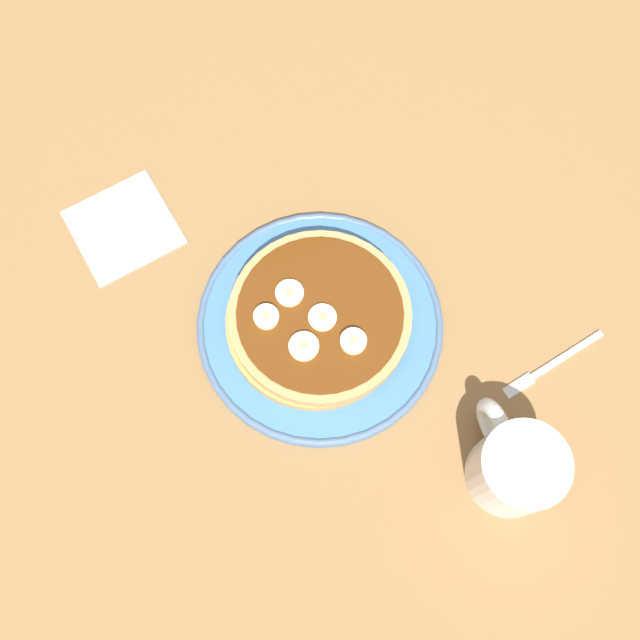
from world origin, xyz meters
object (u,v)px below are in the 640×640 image
object	(u,v)px
banana_slice_1	(290,293)
fork	(548,367)
napkin	(123,227)
plate	(320,324)
banana_slice_0	(320,319)
banana_slice_2	(353,341)
banana_slice_3	(304,347)
banana_slice_4	(266,317)
pancake_stack	(319,319)
coffee_mug	(515,466)

from	to	relation	value
banana_slice_1	fork	size ratio (longest dim) A/B	0.23
napkin	fork	world-z (taller)	fork
plate	banana_slice_1	distance (cm)	5.37
banana_slice_1	fork	world-z (taller)	banana_slice_1
banana_slice_0	banana_slice_2	xyz separation A→B (cm)	(-3.60, -2.21, 0.16)
banana_slice_3	napkin	bearing A→B (deg)	31.10
plate	banana_slice_4	distance (cm)	6.80
banana_slice_4	banana_slice_1	bearing A→B (deg)	-63.22
plate	pancake_stack	distance (cm)	2.03
banana_slice_2	coffee_mug	world-z (taller)	coffee_mug
banana_slice_2	banana_slice_3	size ratio (longest dim) A/B	0.88
banana_slice_4	napkin	xyz separation A→B (cm)	(18.08, 11.12, -4.55)
plate	banana_slice_4	world-z (taller)	banana_slice_4
banana_slice_3	fork	world-z (taller)	banana_slice_3
pancake_stack	banana_slice_3	size ratio (longest dim) A/B	6.38
napkin	plate	bearing A→B (deg)	-139.95
banana_slice_2	banana_slice_4	xyz separation A→B (cm)	(5.78, 7.29, -0.01)
banana_slice_1	banana_slice_2	world-z (taller)	banana_slice_2
pancake_stack	fork	size ratio (longest dim) A/B	1.54
fork	pancake_stack	bearing A→B (deg)	57.64
banana_slice_1	banana_slice_4	xyz separation A→B (cm)	(-1.60, 3.17, 0.12)
plate	banana_slice_0	bearing A→B (deg)	157.74
banana_slice_2	banana_slice_0	bearing A→B (deg)	31.54
banana_slice_1	banana_slice_3	world-z (taller)	same
pancake_stack	napkin	world-z (taller)	pancake_stack
plate	pancake_stack	world-z (taller)	pancake_stack
banana_slice_1	pancake_stack	bearing A→B (deg)	-147.30
banana_slice_0	coffee_mug	distance (cm)	24.04
banana_slice_1	napkin	size ratio (longest dim) A/B	0.27
banana_slice_1	fork	bearing A→B (deg)	-125.59
banana_slice_1	banana_slice_2	bearing A→B (deg)	-150.86
banana_slice_0	coffee_mug	size ratio (longest dim) A/B	0.25
napkin	pancake_stack	bearing A→B (deg)	-140.28
plate	coffee_mug	size ratio (longest dim) A/B	2.27
banana_slice_3	coffee_mug	world-z (taller)	coffee_mug
coffee_mug	banana_slice_4	bearing A→B (deg)	36.23
pancake_stack	banana_slice_1	distance (cm)	4.19
pancake_stack	fork	distance (cm)	25.03
banana_slice_4	fork	xyz separation A→B (cm)	(-14.92, -26.25, -4.45)
banana_slice_4	banana_slice_3	bearing A→B (deg)	-150.98
plate	napkin	world-z (taller)	plate
banana_slice_1	fork	xyz separation A→B (cm)	(-16.52, -23.08, -4.33)
banana_slice_0	banana_slice_3	bearing A→B (deg)	129.69
fork	plate	bearing A→B (deg)	57.33
banana_slice_0	banana_slice_4	world-z (taller)	banana_slice_4
banana_slice_1	banana_slice_2	size ratio (longest dim) A/B	1.09
plate	banana_slice_3	xyz separation A→B (cm)	(-2.86, 2.92, 3.81)
napkin	coffee_mug	bearing A→B (deg)	-145.74
banana_slice_3	fork	size ratio (longest dim) A/B	0.24
pancake_stack	fork	bearing A→B (deg)	-122.36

